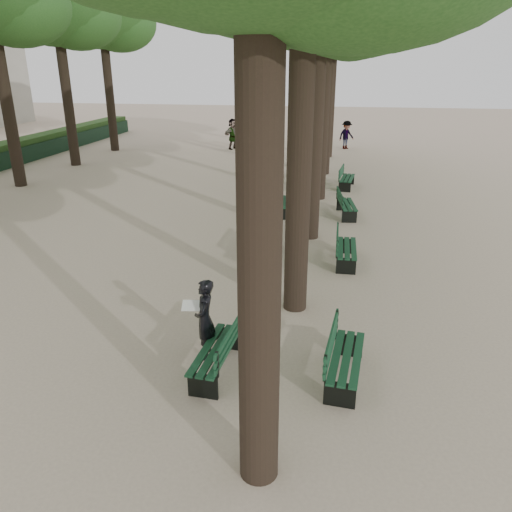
# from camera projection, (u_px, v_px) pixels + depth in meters

# --- Properties ---
(ground) EXTENTS (120.00, 120.00, 0.00)m
(ground) POSITION_uv_depth(u_px,v_px,m) (194.00, 376.00, 8.89)
(ground) COLOR #C0AA91
(ground) RESTS_ON ground
(tree_central_4) EXTENTS (6.00, 6.00, 9.95)m
(tree_central_4) POSITION_uv_depth(u_px,v_px,m) (332.00, 5.00, 22.43)
(tree_central_4) COLOR #33261C
(tree_central_4) RESTS_ON ground
(tree_central_5) EXTENTS (6.00, 6.00, 9.95)m
(tree_central_5) POSITION_uv_depth(u_px,v_px,m) (335.00, 15.00, 27.02)
(tree_central_5) COLOR #33261C
(tree_central_5) RESTS_ON ground
(tree_far_5) EXTENTS (6.00, 6.00, 10.45)m
(tree_far_5) POSITION_uv_depth(u_px,v_px,m) (101.00, 9.00, 28.98)
(tree_far_5) COLOR #33261C
(tree_far_5) RESTS_ON ground
(bench_left_0) EXTENTS (0.69, 1.84, 0.92)m
(bench_left_0) POSITION_uv_depth(u_px,v_px,m) (217.00, 358.00, 8.95)
(bench_left_0) COLOR black
(bench_left_0) RESTS_ON ground
(bench_left_1) EXTENTS (0.58, 1.80, 0.92)m
(bench_left_1) POSITION_uv_depth(u_px,v_px,m) (265.00, 250.00, 14.11)
(bench_left_1) COLOR black
(bench_left_1) RESTS_ON ground
(bench_left_2) EXTENTS (0.79, 1.86, 0.92)m
(bench_left_2) POSITION_uv_depth(u_px,v_px,m) (284.00, 206.00, 18.41)
(bench_left_2) COLOR black
(bench_left_2) RESTS_ON ground
(bench_left_3) EXTENTS (0.73, 1.84, 0.92)m
(bench_left_3) POSITION_uv_depth(u_px,v_px,m) (298.00, 176.00, 23.29)
(bench_left_3) COLOR black
(bench_left_3) RESTS_ON ground
(bench_right_0) EXTENTS (0.74, 1.85, 0.92)m
(bench_right_0) POSITION_uv_depth(u_px,v_px,m) (345.00, 366.00, 8.73)
(bench_right_0) COLOR black
(bench_right_0) RESTS_ON ground
(bench_right_1) EXTENTS (0.59, 1.81, 0.92)m
(bench_right_1) POSITION_uv_depth(u_px,v_px,m) (346.00, 254.00, 13.83)
(bench_right_1) COLOR black
(bench_right_1) RESTS_ON ground
(bench_right_2) EXTENTS (0.81, 1.86, 0.92)m
(bench_right_2) POSITION_uv_depth(u_px,v_px,m) (346.00, 209.00, 18.09)
(bench_right_2) COLOR black
(bench_right_2) RESTS_ON ground
(bench_right_3) EXTENTS (0.76, 1.85, 0.92)m
(bench_right_3) POSITION_uv_depth(u_px,v_px,m) (347.00, 182.00, 22.21)
(bench_right_3) COLOR black
(bench_right_3) RESTS_ON ground
(man_with_map) EXTENTS (0.63, 0.67, 1.57)m
(man_with_map) POSITION_uv_depth(u_px,v_px,m) (205.00, 319.00, 9.24)
(man_with_map) COLOR black
(man_with_map) RESTS_ON ground
(pedestrian_b) EXTENTS (1.09, 1.02, 1.77)m
(pedestrian_b) POSITION_uv_depth(u_px,v_px,m) (346.00, 135.00, 32.15)
(pedestrian_b) COLOR #262628
(pedestrian_b) RESTS_ON ground
(pedestrian_d) EXTENTS (0.69, 0.80, 1.55)m
(pedestrian_d) POSITION_uv_depth(u_px,v_px,m) (278.00, 130.00, 35.18)
(pedestrian_d) COLOR #262628
(pedestrian_d) RESTS_ON ground
(pedestrian_e) EXTENTS (1.25, 1.74, 1.93)m
(pedestrian_e) POSITION_uv_depth(u_px,v_px,m) (233.00, 134.00, 32.03)
(pedestrian_e) COLOR #262628
(pedestrian_e) RESTS_ON ground
(pedestrian_a) EXTENTS (0.92, 0.71, 1.77)m
(pedestrian_a) POSITION_uv_depth(u_px,v_px,m) (256.00, 136.00, 31.64)
(pedestrian_a) COLOR #262628
(pedestrian_a) RESTS_ON ground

